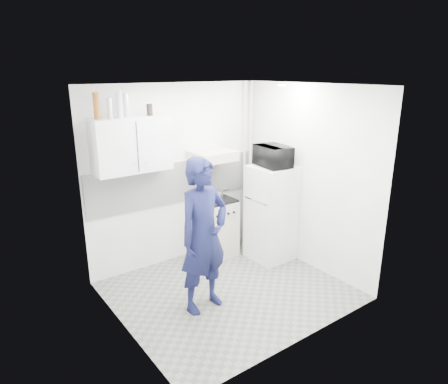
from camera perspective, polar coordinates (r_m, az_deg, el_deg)
floor at (r=5.37m, az=0.68°, el=-13.90°), size 2.80×2.80×0.00m
ceiling at (r=4.61m, az=0.80°, el=15.02°), size 2.80×2.80×0.00m
wall_back at (r=5.84m, az=-6.65°, el=2.44°), size 2.80×0.00×2.80m
wall_left at (r=4.19m, az=-14.80°, el=-3.99°), size 0.00×2.60×2.60m
wall_right at (r=5.75m, az=11.98°, el=1.95°), size 0.00×2.60×2.60m
person at (r=4.64m, az=-2.92°, el=-6.28°), size 0.73×0.52×1.85m
stove at (r=6.15m, az=-1.32°, el=-5.14°), size 0.55×0.55×0.87m
fridge at (r=6.00m, az=6.76°, el=-3.02°), size 0.59×0.59×1.43m
stove_top at (r=6.00m, az=-1.35°, el=-1.14°), size 0.52×0.52×0.03m
saucepan at (r=6.05m, az=-1.00°, el=-0.29°), size 0.19×0.19×0.11m
microwave at (r=5.76m, az=7.06°, el=5.11°), size 0.59×0.44×0.30m
bottle_a at (r=5.04m, az=-17.77°, el=11.64°), size 0.07×0.07×0.31m
bottle_b at (r=5.09m, az=-15.99°, el=11.44°), size 0.06×0.06×0.24m
bottle_c at (r=5.13m, az=-14.70°, el=12.01°), size 0.08×0.08×0.32m
bottle_d at (r=5.17m, az=-13.80°, el=11.91°), size 0.06×0.06×0.28m
canister_b at (r=5.30m, az=-10.58°, el=11.49°), size 0.08×0.08×0.15m
upper_cabinet at (r=5.25m, az=-13.06°, el=6.60°), size 1.00×0.35×0.70m
range_hood at (r=5.80m, az=-1.63°, el=5.20°), size 0.60×0.50×0.14m
backsplash at (r=5.85m, az=-6.54°, el=1.47°), size 2.74×0.03×0.60m
pipe_a at (r=6.50m, az=3.73°, el=4.03°), size 0.05×0.05×2.60m
pipe_b at (r=6.42m, az=2.90°, el=3.89°), size 0.04×0.04×2.60m
ceiling_spot_fixture at (r=5.41m, az=8.26°, el=14.85°), size 0.10×0.10×0.02m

